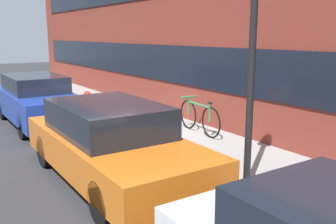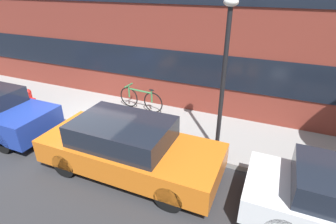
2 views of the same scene
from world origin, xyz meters
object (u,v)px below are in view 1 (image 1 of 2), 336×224
Objects in this scene: parked_car_blue at (37,100)px; fire_hydrant at (87,102)px; bicycle at (199,116)px; lamp_post at (253,31)px; parked_car_orange at (111,142)px.

parked_car_blue is 6.25× the size of fire_hydrant.
bicycle is (3.71, 2.96, -0.15)m from parked_car_blue.
bicycle is 4.03m from lamp_post.
parked_car_blue is 1.58m from fire_hydrant.
parked_car_orange is at bearing -141.91° from lamp_post.
parked_car_orange is 3.05m from lamp_post.
parked_car_orange is at bearing 118.62° from bicycle.
fire_hydrant is at bearing 25.18° from bicycle.
parked_car_blue is 4.99m from parked_car_orange.
lamp_post is at bearing -0.77° from fire_hydrant.
parked_car_orange reaches higher than fire_hydrant.
parked_car_blue is at bearing -167.95° from lamp_post.
lamp_post reaches higher than fire_hydrant.
parked_car_orange is 2.49× the size of bicycle.
bicycle is at bearing 19.98° from fire_hydrant.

